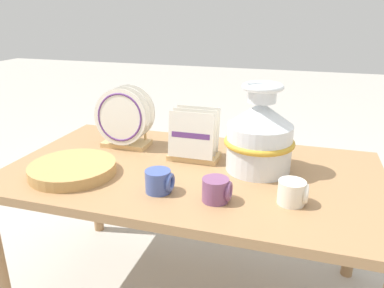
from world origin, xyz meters
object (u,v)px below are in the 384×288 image
(mug_cobalt_glaze, at_px, (159,181))
(mug_cream_glaze, at_px, (293,192))
(dish_rack_round_plates, at_px, (124,122))
(wicker_charger_stack, at_px, (73,169))
(mug_plum_glaze, at_px, (217,190))
(dish_rack_square_plates, at_px, (194,142))
(ceramic_vase, at_px, (260,135))

(mug_cobalt_glaze, height_order, mug_cream_glaze, same)
(dish_rack_round_plates, relative_size, mug_cobalt_glaze, 2.82)
(wicker_charger_stack, distance_m, mug_plum_glaze, 0.60)
(mug_cream_glaze, bearing_deg, mug_cobalt_glaze, -173.74)
(dish_rack_round_plates, height_order, wicker_charger_stack, dish_rack_round_plates)
(mug_plum_glaze, bearing_deg, dish_rack_square_plates, 117.97)
(mug_cobalt_glaze, xyz_separation_m, mug_plum_glaze, (0.21, -0.01, 0.00))
(mug_plum_glaze, bearing_deg, mug_cream_glaze, 12.69)
(mug_cobalt_glaze, bearing_deg, ceramic_vase, 43.97)
(dish_rack_round_plates, xyz_separation_m, mug_cream_glaze, (0.79, -0.34, -0.08))
(dish_rack_round_plates, xyz_separation_m, mug_plum_glaze, (0.54, -0.40, -0.08))
(ceramic_vase, xyz_separation_m, mug_plum_glaze, (-0.10, -0.31, -0.11))
(dish_rack_square_plates, relative_size, mug_plum_glaze, 2.19)
(dish_rack_square_plates, bearing_deg, mug_cream_glaze, -33.77)
(mug_plum_glaze, height_order, mug_cream_glaze, same)
(mug_cobalt_glaze, bearing_deg, wicker_charger_stack, 173.97)
(mug_cobalt_glaze, xyz_separation_m, mug_cream_glaze, (0.46, 0.05, 0.00))
(dish_rack_square_plates, bearing_deg, wicker_charger_stack, -144.21)
(ceramic_vase, xyz_separation_m, wicker_charger_stack, (-0.70, -0.26, -0.13))
(wicker_charger_stack, bearing_deg, ceramic_vase, 20.46)
(wicker_charger_stack, relative_size, mug_plum_glaze, 3.37)
(wicker_charger_stack, height_order, mug_plum_glaze, mug_plum_glaze)
(mug_cobalt_glaze, distance_m, mug_cream_glaze, 0.46)
(wicker_charger_stack, distance_m, mug_cobalt_glaze, 0.39)
(ceramic_vase, bearing_deg, mug_cobalt_glaze, -136.03)
(dish_rack_square_plates, bearing_deg, mug_plum_glaze, -62.03)
(ceramic_vase, distance_m, dish_rack_round_plates, 0.65)
(dish_rack_square_plates, distance_m, mug_cobalt_glaze, 0.34)
(ceramic_vase, relative_size, dish_rack_round_plates, 1.25)
(ceramic_vase, bearing_deg, wicker_charger_stack, -159.54)
(mug_cobalt_glaze, relative_size, mug_plum_glaze, 1.00)
(ceramic_vase, bearing_deg, mug_plum_glaze, -107.98)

